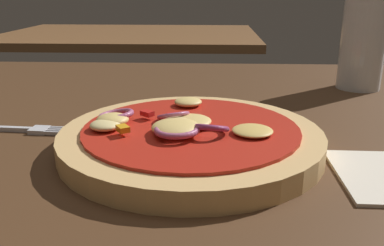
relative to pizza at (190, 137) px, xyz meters
name	(u,v)px	position (x,y,z in m)	size (l,w,h in m)	color
dining_table	(171,166)	(-0.02, -0.01, -0.02)	(1.29, 0.97, 0.03)	#4C301C
pizza	(190,137)	(0.00, 0.00, 0.00)	(0.25, 0.25, 0.04)	tan
fork	(1,129)	(-0.21, 0.04, -0.01)	(0.19, 0.02, 0.00)	silver
beer_glass	(363,43)	(0.25, 0.26, 0.06)	(0.06, 0.06, 0.15)	silver
background_table	(131,36)	(-0.26, 1.07, -0.02)	(0.87, 0.61, 0.03)	brown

